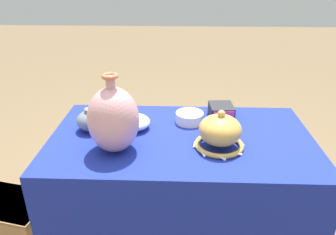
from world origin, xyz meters
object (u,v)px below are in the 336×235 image
at_px(vase_tall_bulbous, 113,119).
at_px(jar_round_slate, 91,120).
at_px(bowl_shallow_porcelain, 134,122).
at_px(vase_dome_bell, 220,133).
at_px(pot_squat_ivory, 190,117).
at_px(wooden_crate, 14,215).
at_px(mosaic_tile_box, 221,112).

distance_m(vase_tall_bulbous, jar_round_slate, 0.25).
bearing_deg(bowl_shallow_porcelain, jar_round_slate, -173.85).
xyz_separation_m(vase_dome_bell, pot_squat_ivory, (-0.12, 0.24, -0.04)).
relative_size(jar_round_slate, pot_squat_ivory, 0.98).
xyz_separation_m(vase_tall_bulbous, jar_round_slate, (-0.15, 0.18, -0.09)).
bearing_deg(wooden_crate, mosaic_tile_box, 16.30).
bearing_deg(vase_dome_bell, vase_tall_bulbous, -175.13).
bearing_deg(vase_dome_bell, jar_round_slate, 166.70).
relative_size(vase_dome_bell, jar_round_slate, 1.66).
height_order(jar_round_slate, wooden_crate, jar_round_slate).
xyz_separation_m(vase_tall_bulbous, mosaic_tile_box, (0.49, 0.33, -0.11)).
bearing_deg(pot_squat_ivory, wooden_crate, -178.08).
distance_m(jar_round_slate, bowl_shallow_porcelain, 0.20).
distance_m(bowl_shallow_porcelain, pot_squat_ivory, 0.28).
xyz_separation_m(bowl_shallow_porcelain, wooden_crate, (-0.74, 0.04, -0.64)).
xyz_separation_m(vase_dome_bell, wooden_crate, (-1.13, 0.21, -0.67)).
distance_m(mosaic_tile_box, wooden_crate, 1.34).
bearing_deg(pot_squat_ivory, mosaic_tile_box, 19.42).
bearing_deg(mosaic_tile_box, vase_dome_bell, -102.38).
bearing_deg(jar_round_slate, pot_squat_ivory, 11.83).
height_order(pot_squat_ivory, wooden_crate, pot_squat_ivory).
bearing_deg(wooden_crate, bowl_shallow_porcelain, 8.53).
height_order(vase_dome_bell, bowl_shallow_porcelain, vase_dome_bell).
bearing_deg(vase_tall_bulbous, pot_squat_ivory, 40.60).
bearing_deg(pot_squat_ivory, jar_round_slate, -168.17).
xyz_separation_m(jar_round_slate, pot_squat_ivory, (0.47, 0.10, -0.02)).
bearing_deg(mosaic_tile_box, vase_tall_bulbous, -150.18).
relative_size(vase_tall_bulbous, pot_squat_ivory, 2.45).
distance_m(vase_tall_bulbous, vase_dome_bell, 0.45).
distance_m(vase_tall_bulbous, pot_squat_ivory, 0.44).
bearing_deg(vase_dome_bell, bowl_shallow_porcelain, 157.48).
bearing_deg(jar_round_slate, wooden_crate, 173.15).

